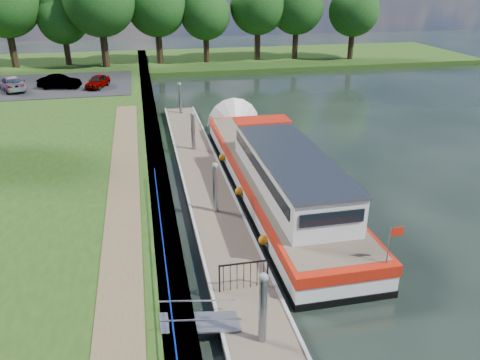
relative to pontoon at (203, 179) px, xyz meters
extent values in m
plane|color=black|center=(0.00, -13.00, -0.18)|extent=(160.00, 160.00, 0.00)
cube|color=#473D2D|center=(-2.55, 2.00, 0.20)|extent=(1.10, 90.00, 0.78)
cube|color=#213F12|center=(12.00, 39.00, 0.12)|extent=(60.00, 18.00, 0.60)
cube|color=brown|center=(-4.40, -5.00, 0.62)|extent=(1.60, 40.00, 0.05)
cube|color=black|center=(-11.00, 25.00, 0.62)|extent=(14.00, 12.00, 0.06)
cube|color=#0C2DBF|center=(-2.75, -10.00, 1.29)|extent=(0.04, 18.00, 0.04)
cube|color=#0C2DBF|center=(-2.75, -10.00, 0.94)|extent=(0.03, 18.00, 0.03)
cylinder|color=#0C2DBF|center=(-2.75, -13.00, 0.95)|extent=(0.04, 0.04, 0.72)
cylinder|color=#0C2DBF|center=(-2.75, -11.00, 0.95)|extent=(0.04, 0.04, 0.72)
cylinder|color=#0C2DBF|center=(-2.75, -9.00, 0.95)|extent=(0.04, 0.04, 0.72)
cylinder|color=#0C2DBF|center=(-2.75, -7.00, 0.95)|extent=(0.04, 0.04, 0.72)
cylinder|color=#0C2DBF|center=(-2.75, -5.00, 0.95)|extent=(0.04, 0.04, 0.72)
cylinder|color=#0C2DBF|center=(-2.75, -3.00, 0.95)|extent=(0.04, 0.04, 0.72)
cylinder|color=#0C2DBF|center=(-2.75, -1.00, 0.95)|extent=(0.04, 0.04, 0.72)
cube|color=brown|center=(0.00, 0.00, 0.10)|extent=(2.50, 30.00, 0.24)
cube|color=#9EA0A3|center=(0.00, -12.00, -0.13)|extent=(2.30, 5.00, 0.30)
cube|color=#9EA0A3|center=(0.00, -4.00, -0.13)|extent=(2.30, 5.00, 0.30)
cube|color=#9EA0A3|center=(0.00, 4.00, -0.13)|extent=(2.30, 5.00, 0.30)
cube|color=#9EA0A3|center=(0.00, 12.00, -0.13)|extent=(2.30, 5.00, 0.30)
cube|color=#9EA0A3|center=(1.19, 0.00, 0.25)|extent=(0.12, 30.00, 0.06)
cube|color=#9EA0A3|center=(-1.19, 0.00, 0.25)|extent=(0.12, 30.00, 0.06)
cylinder|color=gray|center=(0.00, -13.50, 0.92)|extent=(0.26, 0.26, 3.40)
sphere|color=gray|center=(0.00, -13.50, 2.62)|extent=(0.30, 0.30, 0.30)
cylinder|color=gray|center=(0.00, -4.50, 0.92)|extent=(0.26, 0.26, 3.40)
sphere|color=gray|center=(0.00, -4.50, 2.62)|extent=(0.30, 0.30, 0.30)
cylinder|color=gray|center=(0.00, 4.50, 0.92)|extent=(0.26, 0.26, 3.40)
sphere|color=gray|center=(0.00, 4.50, 2.62)|extent=(0.30, 0.30, 0.30)
cylinder|color=gray|center=(0.00, 13.50, 0.92)|extent=(0.26, 0.26, 3.40)
sphere|color=gray|center=(0.00, 13.50, 2.62)|extent=(0.30, 0.30, 0.30)
cube|color=#A5A8AD|center=(-1.85, -12.50, 0.42)|extent=(2.58, 1.00, 0.43)
cube|color=#A5A8AD|center=(-1.85, -12.98, 0.92)|extent=(2.58, 0.04, 0.41)
cube|color=#A5A8AD|center=(-1.85, -12.02, 0.92)|extent=(2.58, 0.04, 0.41)
cube|color=black|center=(-0.90, -10.80, 0.80)|extent=(0.05, 0.05, 1.15)
cube|color=black|center=(0.90, -10.80, 0.80)|extent=(0.05, 0.05, 1.15)
cube|color=black|center=(0.00, -10.80, 1.34)|extent=(1.85, 0.05, 0.05)
cube|color=black|center=(-0.75, -10.80, 0.80)|extent=(0.02, 0.02, 1.10)
cube|color=black|center=(-0.50, -10.80, 0.80)|extent=(0.02, 0.02, 1.10)
cube|color=black|center=(-0.25, -10.80, 0.80)|extent=(0.02, 0.02, 1.10)
cube|color=black|center=(0.00, -10.80, 0.80)|extent=(0.02, 0.02, 1.10)
cube|color=black|center=(0.25, -10.80, 0.80)|extent=(0.02, 0.02, 1.10)
cube|color=black|center=(0.50, -10.80, 0.80)|extent=(0.02, 0.02, 1.10)
cube|color=black|center=(0.75, -10.80, 0.80)|extent=(0.02, 0.02, 1.10)
cube|color=black|center=(3.60, -2.02, -0.16)|extent=(4.00, 20.00, 0.55)
cube|color=silver|center=(3.60, -2.02, 0.44)|extent=(3.96, 19.90, 0.65)
cube|color=#B81D0C|center=(3.60, -2.02, 1.00)|extent=(4.04, 20.00, 0.48)
cube|color=brown|center=(3.60, -2.02, 1.24)|extent=(3.68, 19.20, 0.04)
cone|color=silver|center=(3.60, 8.38, 0.37)|extent=(4.00, 1.50, 4.00)
cube|color=silver|center=(3.60, -4.52, 2.12)|extent=(3.00, 11.00, 1.75)
cube|color=gray|center=(3.60, -4.52, 3.04)|extent=(3.10, 11.20, 0.10)
cube|color=black|center=(2.08, -4.52, 2.37)|extent=(0.04, 10.00, 0.55)
cube|color=black|center=(5.12, -4.52, 2.37)|extent=(0.04, 10.00, 0.55)
cube|color=black|center=(3.60, 1.03, 2.37)|extent=(2.60, 0.04, 0.55)
cube|color=black|center=(3.60, -10.07, 2.37)|extent=(2.60, 0.04, 0.55)
cube|color=#B81D0C|center=(3.60, 0.68, 3.12)|extent=(3.20, 1.60, 0.06)
cylinder|color=gray|center=(5.10, -11.72, 1.97)|extent=(0.05, 0.05, 1.50)
cube|color=#B81D0C|center=(5.35, -11.72, 2.52)|extent=(0.50, 0.02, 0.35)
sphere|color=orange|center=(1.48, -8.02, 0.47)|extent=(0.44, 0.44, 0.44)
sphere|color=orange|center=(1.48, -3.02, 0.47)|extent=(0.44, 0.44, 0.44)
sphere|color=orange|center=(1.48, 1.98, 0.47)|extent=(0.44, 0.44, 0.44)
imported|color=#594C47|center=(2.40, -8.57, 2.12)|extent=(0.57, 0.72, 1.72)
cylinder|color=#332316|center=(-17.49, 36.36, 2.52)|extent=(0.83, 0.83, 4.21)
sphere|color=#123911|center=(-17.49, 36.36, 7.90)|extent=(7.95, 7.95, 7.95)
cylinder|color=#332316|center=(-11.50, 36.87, 1.97)|extent=(0.70, 0.70, 3.10)
sphere|color=#123911|center=(-11.50, 36.87, 5.92)|extent=(5.85, 5.85, 5.85)
sphere|color=#123911|center=(-11.67, 37.04, 7.39)|extent=(4.65, 4.65, 4.65)
cylinder|color=#332316|center=(-6.89, 34.36, 2.56)|extent=(0.84, 0.84, 4.29)
sphere|color=#123911|center=(-6.89, 34.36, 8.04)|extent=(8.10, 8.10, 8.10)
cylinder|color=#332316|center=(-0.41, 36.36, 2.33)|extent=(0.79, 0.79, 3.83)
sphere|color=#123911|center=(-0.41, 36.36, 7.23)|extent=(7.24, 7.24, 7.24)
cylinder|color=#332316|center=(5.49, 36.09, 2.05)|extent=(0.72, 0.72, 3.26)
sphere|color=#123911|center=(5.49, 36.09, 6.21)|extent=(6.16, 6.16, 6.16)
sphere|color=#123911|center=(5.30, 36.34, 7.75)|extent=(4.89, 4.89, 4.89)
cylinder|color=#332316|center=(12.25, 36.38, 2.30)|extent=(0.78, 0.78, 3.77)
sphere|color=#123911|center=(12.25, 36.38, 7.12)|extent=(7.13, 7.13, 7.13)
cylinder|color=#332316|center=(17.42, 36.40, 2.24)|extent=(0.77, 0.77, 3.65)
sphere|color=#123911|center=(17.42, 36.40, 6.90)|extent=(6.89, 6.89, 6.89)
cylinder|color=#332316|center=(24.52, 34.52, 2.12)|extent=(0.74, 0.74, 3.41)
sphere|color=#123911|center=(24.52, 34.52, 6.47)|extent=(6.43, 6.43, 6.43)
imported|color=#999999|center=(-7.17, 22.68, 1.25)|extent=(2.53, 3.78, 1.20)
imported|color=#999999|center=(-10.74, 23.13, 1.30)|extent=(4.12, 2.10, 1.29)
imported|color=#999999|center=(-15.08, 23.18, 1.31)|extent=(3.54, 4.91, 1.32)
camera|label=1|loc=(-3.09, -24.60, 10.88)|focal=35.00mm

